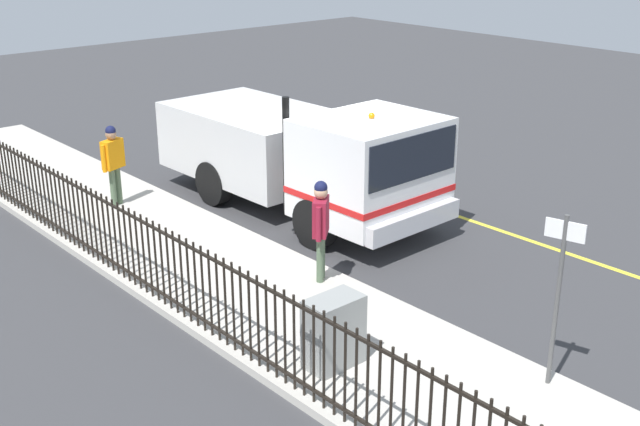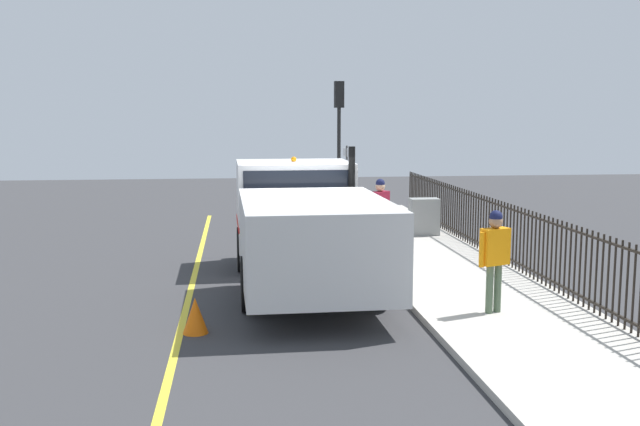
% 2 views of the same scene
% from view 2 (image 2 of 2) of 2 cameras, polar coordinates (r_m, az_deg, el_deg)
% --- Properties ---
extents(ground_plane, '(48.89, 48.89, 0.00)m').
position_cam_2_polar(ground_plane, '(14.61, -1.25, -5.50)').
color(ground_plane, '#38383A').
rests_on(ground_plane, ground).
extents(sidewalk_slab, '(2.99, 22.22, 0.12)m').
position_cam_2_polar(sidewalk_slab, '(15.21, 10.60, -4.86)').
color(sidewalk_slab, '#B7B2A8').
rests_on(sidewalk_slab, ground).
extents(lane_marking, '(0.12, 20.00, 0.01)m').
position_cam_2_polar(lane_marking, '(14.58, -10.14, -5.64)').
color(lane_marking, yellow).
rests_on(lane_marking, ground).
extents(work_truck, '(2.60, 6.78, 2.72)m').
position_cam_2_polar(work_truck, '(14.14, -1.39, -0.49)').
color(work_truck, white).
rests_on(work_truck, ground).
extents(worker_standing, '(0.51, 0.49, 1.73)m').
position_cam_2_polar(worker_standing, '(17.17, 4.79, 0.49)').
color(worker_standing, maroon).
rests_on(worker_standing, sidewalk_slab).
extents(pedestrian_distant, '(0.60, 0.37, 1.71)m').
position_cam_2_polar(pedestrian_distant, '(12.06, 13.73, -2.90)').
color(pedestrian_distant, orange).
rests_on(pedestrian_distant, sidewalk_slab).
extents(iron_fence, '(0.04, 18.93, 1.35)m').
position_cam_2_polar(iron_fence, '(15.53, 15.50, -1.97)').
color(iron_fence, black).
rests_on(iron_fence, sidewalk_slab).
extents(traffic_light_near, '(0.32, 0.24, 4.32)m').
position_cam_2_polar(traffic_light_near, '(23.48, 1.52, 7.34)').
color(traffic_light_near, black).
rests_on(traffic_light_near, sidewalk_slab).
extents(utility_cabinet, '(0.78, 0.47, 1.00)m').
position_cam_2_polar(utility_cabinet, '(19.67, 8.27, -0.29)').
color(utility_cabinet, gray).
rests_on(utility_cabinet, sidewalk_slab).
extents(traffic_cone, '(0.39, 0.39, 0.56)m').
position_cam_2_polar(traffic_cone, '(11.36, -9.89, -8.03)').
color(traffic_cone, orange).
rests_on(traffic_cone, ground).
extents(street_sign, '(0.15, 0.49, 2.34)m').
position_cam_2_polar(street_sign, '(21.33, 2.14, 3.01)').
color(street_sign, '#4C4C4C').
rests_on(street_sign, sidewalk_slab).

